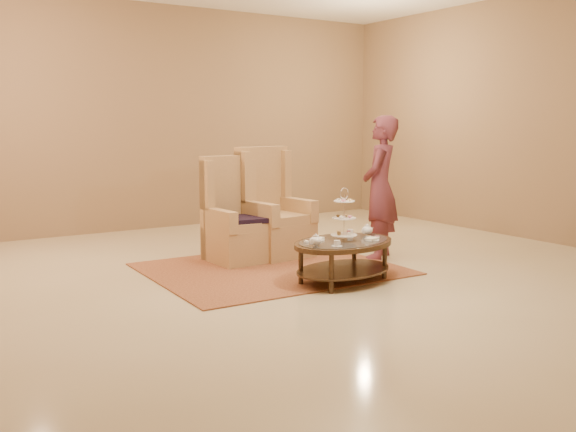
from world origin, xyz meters
TOP-DOWN VIEW (x-y plane):
  - ground at (0.00, 0.00)m, footprint 8.00×8.00m
  - ceiling at (0.00, 0.00)m, footprint 8.00×8.00m
  - wall_back at (0.00, 4.00)m, footprint 8.00×0.04m
  - wall_right at (4.00, 0.00)m, footprint 0.04×8.00m
  - rug at (-0.17, 0.48)m, footprint 2.74×2.30m
  - tea_table at (0.17, -0.44)m, footprint 1.33×1.03m
  - armchair_left at (-0.29, 1.12)m, footprint 0.72×0.75m
  - armchair_right at (0.25, 1.16)m, footprint 0.83×0.85m
  - person at (1.30, 0.31)m, footprint 0.77×0.72m

SIDE VIEW (x-z plane):
  - ground at x=0.00m, z-range 0.00..0.00m
  - ceiling at x=0.00m, z-range -0.01..0.01m
  - rug at x=-0.17m, z-range 0.00..0.01m
  - tea_table at x=0.17m, z-range -0.14..0.87m
  - armchair_left at x=-0.29m, z-range -0.21..1.07m
  - armchair_right at x=0.25m, z-range -0.23..1.15m
  - person at x=1.30m, z-range 0.00..1.76m
  - wall_back at x=0.00m, z-range 0.00..3.50m
  - wall_right at x=4.00m, z-range 0.00..3.50m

